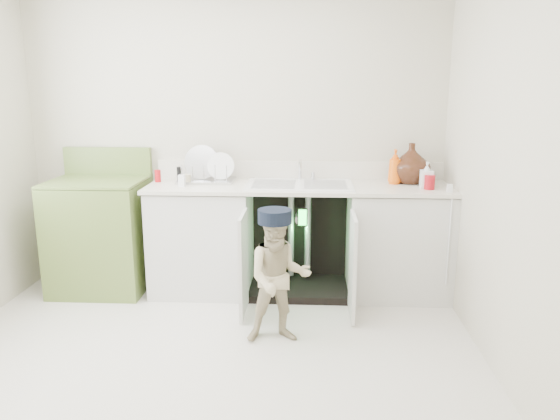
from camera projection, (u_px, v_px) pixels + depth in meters
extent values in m
plane|color=beige|center=(208.00, 360.00, 3.43)|extent=(3.50, 3.50, 0.00)
cube|color=beige|center=(235.00, 137.00, 4.60)|extent=(3.50, 2.50, 0.02)
cube|color=beige|center=(107.00, 234.00, 1.69)|extent=(3.50, 2.50, 0.02)
cube|color=beige|center=(510.00, 166.00, 3.05)|extent=(2.50, 3.00, 0.02)
cube|color=silver|center=(202.00, 240.00, 4.51)|extent=(0.80, 0.60, 0.86)
cube|color=silver|center=(397.00, 243.00, 4.43)|extent=(0.80, 0.60, 0.86)
cube|color=black|center=(300.00, 232.00, 4.73)|extent=(0.80, 0.06, 0.86)
cube|color=black|center=(299.00, 287.00, 4.56)|extent=(0.80, 0.60, 0.06)
cylinder|color=gray|center=(291.00, 236.00, 4.57)|extent=(0.05, 0.05, 0.70)
cylinder|color=gray|center=(308.00, 236.00, 4.56)|extent=(0.05, 0.05, 0.70)
cylinder|color=gray|center=(299.00, 217.00, 4.48)|extent=(0.07, 0.18, 0.07)
cube|color=silver|center=(243.00, 264.00, 4.01)|extent=(0.03, 0.40, 0.76)
cube|color=silver|center=(353.00, 266.00, 3.97)|extent=(0.02, 0.40, 0.76)
cube|color=white|center=(300.00, 187.00, 4.37)|extent=(2.44, 0.64, 0.03)
cube|color=white|center=(300.00, 170.00, 4.63)|extent=(2.44, 0.02, 0.15)
cube|color=white|center=(300.00, 186.00, 4.36)|extent=(0.85, 0.55, 0.02)
cube|color=gray|center=(274.00, 184.00, 4.37)|extent=(0.34, 0.40, 0.01)
cube|color=gray|center=(325.00, 185.00, 4.35)|extent=(0.34, 0.40, 0.01)
cylinder|color=silver|center=(300.00, 170.00, 4.56)|extent=(0.03, 0.03, 0.17)
cylinder|color=silver|center=(300.00, 162.00, 4.48)|extent=(0.02, 0.14, 0.02)
cylinder|color=silver|center=(313.00, 176.00, 4.56)|extent=(0.04, 0.04, 0.06)
cylinder|color=silver|center=(449.00, 240.00, 4.08)|extent=(0.01, 0.01, 0.70)
cube|color=silver|center=(450.00, 188.00, 4.08)|extent=(0.04, 0.02, 0.06)
cube|color=silver|center=(206.00, 180.00, 4.52)|extent=(0.46, 0.31, 0.02)
cylinder|color=silver|center=(202.00, 170.00, 4.52)|extent=(0.28, 0.10, 0.28)
cylinder|color=white|center=(221.00, 172.00, 4.49)|extent=(0.22, 0.06, 0.22)
cylinder|color=silver|center=(181.00, 173.00, 4.41)|extent=(0.01, 0.01, 0.13)
cylinder|color=silver|center=(193.00, 173.00, 4.41)|extent=(0.01, 0.01, 0.13)
cylinder|color=silver|center=(204.00, 173.00, 4.40)|extent=(0.01, 0.01, 0.13)
cylinder|color=silver|center=(215.00, 173.00, 4.40)|extent=(0.01, 0.01, 0.13)
cylinder|color=silver|center=(226.00, 173.00, 4.39)|extent=(0.01, 0.01, 0.13)
imported|color=#442213|center=(411.00, 163.00, 4.41)|extent=(0.31, 0.31, 0.32)
imported|color=#ED5B0C|center=(395.00, 167.00, 4.39)|extent=(0.11, 0.11, 0.28)
imported|color=white|center=(427.00, 175.00, 4.23)|extent=(0.09, 0.09, 0.20)
cylinder|color=#A40E17|center=(430.00, 182.00, 4.18)|extent=(0.08, 0.08, 0.11)
cylinder|color=red|center=(158.00, 176.00, 4.49)|extent=(0.05, 0.05, 0.10)
cylinder|color=tan|center=(187.00, 179.00, 4.40)|extent=(0.06, 0.06, 0.08)
cylinder|color=black|center=(180.00, 174.00, 4.52)|extent=(0.04, 0.04, 0.12)
cube|color=white|center=(182.00, 181.00, 4.30)|extent=(0.05, 0.05, 0.09)
cube|color=olive|center=(101.00, 237.00, 4.53)|extent=(0.75, 0.65, 0.91)
cube|color=olive|center=(96.00, 181.00, 4.42)|extent=(0.75, 0.65, 0.02)
cube|color=olive|center=(108.00, 161.00, 4.67)|extent=(0.75, 0.06, 0.24)
cylinder|color=black|center=(65.00, 185.00, 4.27)|extent=(0.17, 0.17, 0.02)
cylinder|color=silver|center=(65.00, 184.00, 4.27)|extent=(0.20, 0.20, 0.01)
cylinder|color=black|center=(82.00, 178.00, 4.59)|extent=(0.17, 0.17, 0.02)
cylinder|color=silver|center=(82.00, 177.00, 4.58)|extent=(0.20, 0.20, 0.01)
cylinder|color=black|center=(112.00, 186.00, 4.26)|extent=(0.17, 0.17, 0.02)
cylinder|color=silver|center=(112.00, 184.00, 4.25)|extent=(0.20, 0.20, 0.01)
cylinder|color=black|center=(125.00, 179.00, 4.57)|extent=(0.17, 0.17, 0.02)
cylinder|color=silver|center=(125.00, 177.00, 4.56)|extent=(0.20, 0.20, 0.01)
imported|color=#C6B98E|center=(279.00, 278.00, 3.60)|extent=(0.48, 0.40, 0.89)
cylinder|color=black|center=(279.00, 217.00, 3.50)|extent=(0.25, 0.25, 0.09)
cube|color=black|center=(277.00, 218.00, 3.61)|extent=(0.18, 0.11, 0.01)
cube|color=black|center=(303.00, 217.00, 4.07)|extent=(0.07, 0.01, 0.14)
cube|color=#26F23F|center=(302.00, 218.00, 4.06)|extent=(0.06, 0.00, 0.12)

